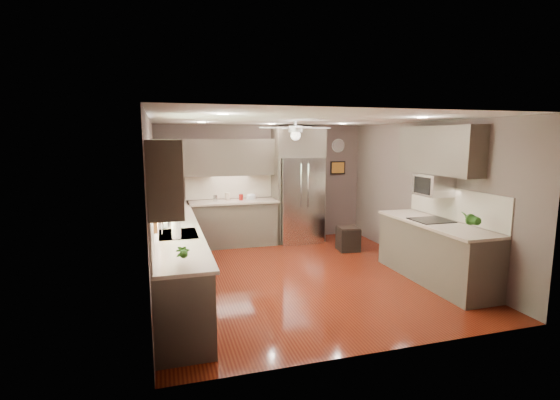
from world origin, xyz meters
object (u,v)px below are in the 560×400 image
canister_c (227,196)px  microwave (433,185)px  refrigerator (299,187)px  canister_b (215,198)px  potted_plant_left (183,252)px  soap_bottle (166,224)px  bowl (251,199)px  stool (348,239)px  paper_towel (176,228)px  canister_d (241,197)px  potted_plant_right (470,219)px

canister_c → microwave: bearing=-44.4°
refrigerator → canister_b: bearing=179.1°
potted_plant_left → refrigerator: refrigerator is taller
canister_b → microwave: microwave is taller
soap_bottle → microwave: bearing=-4.3°
bowl → stool: (1.72, -1.07, -0.73)m
canister_b → paper_towel: (-0.88, -2.96, 0.07)m
bowl → stool: 2.16m
microwave → canister_d: bearing=133.0°
canister_c → stool: canister_c is taller
paper_towel → potted_plant_left: bearing=-88.7°
canister_b → bowl: bearing=2.4°
potted_plant_left → bowl: bearing=68.7°
canister_d → paper_towel: 3.31m
potted_plant_left → bowl: size_ratio=1.34×
stool → paper_towel: paper_towel is taller
canister_c → bowl: 0.51m
canister_d → potted_plant_left: size_ratio=0.49×
stool → bowl: bearing=148.1°
canister_c → bowl: size_ratio=0.78×
microwave → canister_b: bearing=138.6°
refrigerator → stool: size_ratio=5.18×
potted_plant_right → stool: size_ratio=0.76×
canister_c → potted_plant_right: bearing=-53.7°
canister_d → soap_bottle: bearing=-122.2°
canister_b → canister_d: bearing=2.5°
canister_d → soap_bottle: (-1.54, -2.45, 0.02)m
canister_b → soap_bottle: 2.63m
canister_b → stool: canister_b is taller
refrigerator → stool: (0.70, -1.01, -0.95)m
canister_d → stool: canister_d is taller
canister_c → potted_plant_right: 4.65m
potted_plant_right → refrigerator: bearing=108.6°
canister_c → canister_d: canister_c is taller
refrigerator → bowl: bearing=176.6°
canister_b → canister_d: size_ratio=0.98×
microwave → bowl: bearing=130.3°
potted_plant_right → bowl: (-2.25, 3.72, -0.15)m
canister_b → stool: bearing=-22.8°
canister_d → stool: size_ratio=0.28×
potted_plant_left → refrigerator: 4.85m
canister_c → bowl: canister_c is taller
potted_plant_right → stool: potted_plant_right is taller
canister_c → potted_plant_left: size_ratio=0.58×
canister_b → potted_plant_left: size_ratio=0.48×
canister_c → stool: (2.23, -1.10, -0.79)m
microwave → paper_towel: bearing=-176.7°
canister_d → microwave: (2.57, -2.76, 0.48)m
potted_plant_left → potted_plant_right: 3.88m
soap_bottle → potted_plant_right: potted_plant_right is taller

